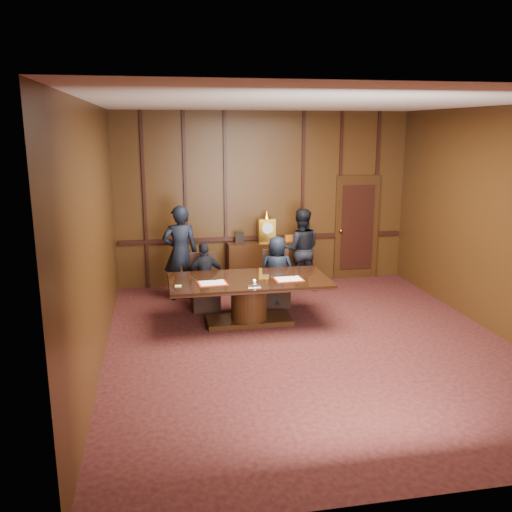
{
  "coord_description": "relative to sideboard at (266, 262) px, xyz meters",
  "views": [
    {
      "loc": [
        -2.18,
        -7.31,
        3.17
      ],
      "look_at": [
        -0.55,
        1.46,
        1.05
      ],
      "focal_mm": 38.0,
      "sensor_mm": 36.0,
      "label": 1
    }
  ],
  "objects": [
    {
      "name": "room",
      "position": [
        0.07,
        -3.12,
        1.24
      ],
      "size": [
        7.0,
        7.04,
        3.5
      ],
      "color": "black",
      "rests_on": "ground"
    },
    {
      "name": "sideboard",
      "position": [
        0.0,
        0.0,
        0.0
      ],
      "size": [
        1.6,
        0.45,
        1.54
      ],
      "color": "black",
      "rests_on": "ground"
    },
    {
      "name": "conference_table",
      "position": [
        -0.74,
        -2.16,
        0.02
      ],
      "size": [
        2.62,
        1.32,
        0.76
      ],
      "color": "black",
      "rests_on": "ground"
    },
    {
      "name": "folder_left",
      "position": [
        -1.36,
        -2.34,
        0.28
      ],
      "size": [
        0.49,
        0.37,
        0.02
      ],
      "rotation": [
        0.0,
        0.0,
        0.08
      ],
      "color": "#9C210E",
      "rests_on": "conference_table"
    },
    {
      "name": "folder_right",
      "position": [
        -0.11,
        -2.34,
        0.28
      ],
      "size": [
        0.48,
        0.35,
        0.02
      ],
      "rotation": [
        0.0,
        0.0,
        0.05
      ],
      "color": "#9C210E",
      "rests_on": "conference_table"
    },
    {
      "name": "inkstand",
      "position": [
        -0.74,
        -2.61,
        0.33
      ],
      "size": [
        0.2,
        0.14,
        0.12
      ],
      "color": "white",
      "rests_on": "conference_table"
    },
    {
      "name": "notepad",
      "position": [
        -1.9,
        -2.4,
        0.28
      ],
      "size": [
        0.1,
        0.08,
        0.01
      ],
      "primitive_type": "cube",
      "rotation": [
        0.0,
        0.0,
        -0.06
      ],
      "color": "#E5E170",
      "rests_on": "conference_table"
    },
    {
      "name": "chair_left",
      "position": [
        -1.39,
        -1.28,
        -0.19
      ],
      "size": [
        0.5,
        0.5,
        0.99
      ],
      "rotation": [
        0.0,
        0.0,
        0.05
      ],
      "color": "black",
      "rests_on": "ground"
    },
    {
      "name": "chair_right",
      "position": [
        -0.08,
        -1.28,
        -0.19
      ],
      "size": [
        0.54,
        0.54,
        0.99
      ],
      "rotation": [
        0.0,
        0.0,
        -0.12
      ],
      "color": "black",
      "rests_on": "ground"
    },
    {
      "name": "signatory_left",
      "position": [
        -1.39,
        -1.36,
        0.13
      ],
      "size": [
        0.76,
        0.42,
        1.22
      ],
      "primitive_type": "imported",
      "rotation": [
        0.0,
        0.0,
        3.31
      ],
      "color": "black",
      "rests_on": "ground"
    },
    {
      "name": "signatory_right",
      "position": [
        -0.09,
        -1.36,
        0.16
      ],
      "size": [
        0.7,
        0.54,
        1.29
      ],
      "primitive_type": "imported",
      "rotation": [
        0.0,
        0.0,
        2.92
      ],
      "color": "black",
      "rests_on": "ground"
    },
    {
      "name": "witness_left",
      "position": [
        -1.77,
        -0.66,
        0.41
      ],
      "size": [
        0.66,
        0.44,
        1.79
      ],
      "primitive_type": "imported",
      "rotation": [
        0.0,
        0.0,
        3.15
      ],
      "color": "black",
      "rests_on": "ground"
    },
    {
      "name": "witness_right",
      "position": [
        0.6,
        -0.43,
        0.33
      ],
      "size": [
        0.88,
        0.74,
        1.63
      ],
      "primitive_type": "imported",
      "rotation": [
        0.0,
        0.0,
        2.98
      ],
      "color": "black",
      "rests_on": "ground"
    }
  ]
}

